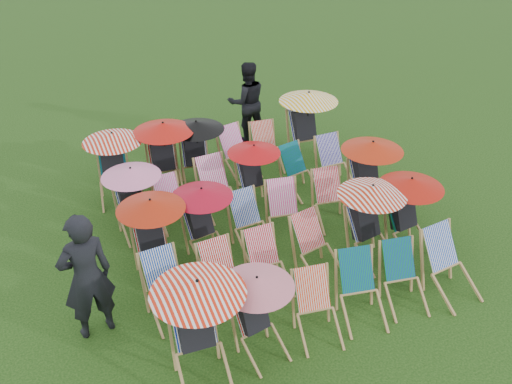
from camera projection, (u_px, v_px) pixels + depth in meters
name	position (u px, v px, depth m)	size (l,w,h in m)	color
ground	(267.00, 240.00, 9.81)	(100.00, 100.00, 0.00)	black
deckchair_0	(199.00, 329.00, 7.01)	(1.19, 1.25, 1.41)	#9F7E4A
deckchair_1	(258.00, 315.00, 7.40)	(0.99, 1.07, 1.17)	#9F7E4A
deckchair_2	(318.00, 309.00, 7.73)	(0.71, 0.89, 0.88)	#9F7E4A
deckchair_3	(362.00, 291.00, 8.02)	(0.77, 0.96, 0.93)	#9F7E4A
deckchair_4	(404.00, 278.00, 8.28)	(0.73, 0.91, 0.89)	#9F7E4A
deckchair_5	(452.00, 266.00, 8.44)	(0.74, 0.96, 0.98)	#9F7E4A
deckchair_6	(168.00, 289.00, 8.05)	(0.67, 0.89, 0.92)	#9F7E4A
deckchair_7	(224.00, 278.00, 8.29)	(0.64, 0.85, 0.89)	#9F7E4A
deckchair_8	(268.00, 264.00, 8.57)	(0.58, 0.81, 0.88)	#9F7E4A
deckchair_9	(318.00, 247.00, 8.90)	(0.75, 0.93, 0.91)	#9F7E4A
deckchair_10	(371.00, 222.00, 9.08)	(1.10, 1.19, 1.30)	#9F7E4A
deckchair_11	(409.00, 213.00, 9.33)	(1.07, 1.14, 1.26)	#9F7E4A
deckchair_12	(153.00, 236.00, 8.79)	(1.06, 1.11, 1.26)	#9F7E4A
deckchair_13	(204.00, 221.00, 9.19)	(1.00, 1.08, 1.19)	#9F7E4A
deckchair_14	(251.00, 223.00, 9.48)	(0.65, 0.86, 0.89)	#9F7E4A
deckchair_15	(286.00, 213.00, 9.70)	(0.76, 0.95, 0.92)	#9F7E4A
deckchair_16	(332.00, 200.00, 10.08)	(0.72, 0.91, 0.90)	#9F7E4A
deckchair_17	(371.00, 175.00, 10.31)	(1.11, 1.16, 1.32)	#9F7E4A
deckchair_18	(133.00, 200.00, 9.73)	(1.01, 1.07, 1.20)	#9F7E4A
deckchair_19	(172.00, 203.00, 10.05)	(0.58, 0.78, 0.82)	#9F7E4A
deckchair_20	(218.00, 188.00, 10.37)	(0.68, 0.92, 0.96)	#9F7E4A
deckchair_21	(254.00, 174.00, 10.52)	(0.98, 1.02, 1.16)	#9F7E4A
deckchair_22	(300.00, 171.00, 10.95)	(0.74, 0.92, 0.89)	#9F7E4A
deckchair_23	(335.00, 162.00, 11.23)	(0.60, 0.84, 0.90)	#9F7E4A
deckchair_24	(114.00, 166.00, 10.63)	(1.11, 1.18, 1.32)	#9F7E4A
deckchair_25	(164.00, 156.00, 10.89)	(1.15, 1.22, 1.37)	#9F7E4A
deckchair_26	(196.00, 152.00, 11.13)	(1.08, 1.15, 1.28)	#9F7E4A
deckchair_27	(239.00, 153.00, 11.53)	(0.79, 0.97, 0.94)	#9F7E4A
deckchair_28	(267.00, 148.00, 11.79)	(0.68, 0.88, 0.89)	#9F7E4A
deckchair_29	(307.00, 125.00, 11.94)	(1.23, 1.29, 1.46)	#9F7E4A
person_left	(86.00, 277.00, 7.50)	(0.71, 0.47, 1.94)	black
person_rear	(247.00, 102.00, 12.68)	(0.88, 0.69, 1.82)	black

